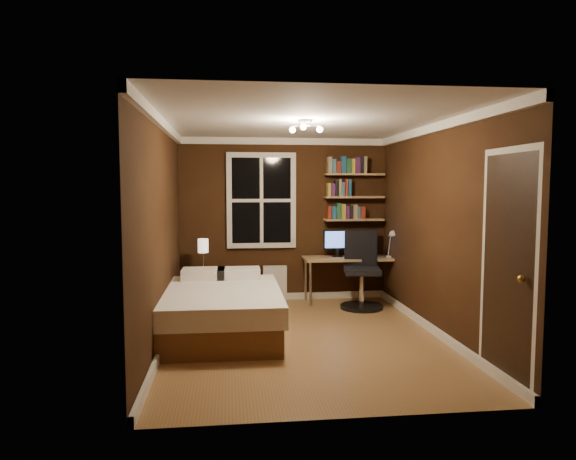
{
  "coord_description": "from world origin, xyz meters",
  "views": [
    {
      "loc": [
        -0.86,
        -5.79,
        1.76
      ],
      "look_at": [
        -0.13,
        0.45,
        1.23
      ],
      "focal_mm": 32.0,
      "sensor_mm": 36.0,
      "label": 1
    }
  ],
  "objects": [
    {
      "name": "door_knob",
      "position": [
        1.55,
        -1.85,
        1.0
      ],
      "size": [
        0.06,
        0.06,
        0.06
      ],
      "primitive_type": "sphere",
      "color": "gold",
      "rests_on": "door"
    },
    {
      "name": "radiator",
      "position": [
        -0.15,
        2.0,
        0.27
      ],
      "size": [
        0.36,
        0.13,
        0.54
      ],
      "primitive_type": "cube",
      "color": "silver",
      "rests_on": "ground"
    },
    {
      "name": "books_row_upper",
      "position": [
        1.08,
        1.98,
        2.08
      ],
      "size": [
        0.54,
        0.16,
        0.23
      ],
      "primitive_type": null,
      "color": "#224F2D",
      "rests_on": "bookshelf_upper"
    },
    {
      "name": "floor",
      "position": [
        0.0,
        0.0,
        0.0
      ],
      "size": [
        4.2,
        4.2,
        0.0
      ],
      "primitive_type": "plane",
      "color": "#8E6038",
      "rests_on": "ground"
    },
    {
      "name": "bookshelf_lower",
      "position": [
        1.08,
        1.98,
        1.25
      ],
      "size": [
        0.92,
        0.22,
        0.03
      ],
      "primitive_type": "cube",
      "color": "#98764A",
      "rests_on": "wall_back"
    },
    {
      "name": "office_chair",
      "position": [
        1.06,
        1.4,
        0.44
      ],
      "size": [
        0.61,
        0.61,
        1.12
      ],
      "rotation": [
        0.0,
        0.0,
        -0.16
      ],
      "color": "black",
      "rests_on": "ground"
    },
    {
      "name": "bookshelf_middle",
      "position": [
        1.08,
        1.98,
        1.6
      ],
      "size": [
        0.92,
        0.22,
        0.03
      ],
      "primitive_type": "cube",
      "color": "#98764A",
      "rests_on": "wall_back"
    },
    {
      "name": "monitor_left",
      "position": [
        0.8,
        1.88,
        0.9
      ],
      "size": [
        0.43,
        0.12,
        0.42
      ],
      "primitive_type": null,
      "color": "black",
      "rests_on": "desk"
    },
    {
      "name": "bed",
      "position": [
        -0.97,
        0.28,
        0.29
      ],
      "size": [
        1.46,
        2.01,
        0.68
      ],
      "rotation": [
        0.0,
        0.0,
        -0.01
      ],
      "color": "brown",
      "rests_on": "ground"
    },
    {
      "name": "ceiling_fixture",
      "position": [
        0.0,
        -0.1,
        2.4
      ],
      "size": [
        0.44,
        0.44,
        0.18
      ],
      "primitive_type": null,
      "color": "beige",
      "rests_on": "ceiling"
    },
    {
      "name": "monitor_right",
      "position": [
        1.22,
        1.88,
        0.9
      ],
      "size": [
        0.43,
        0.12,
        0.42
      ],
      "primitive_type": null,
      "color": "black",
      "rests_on": "desk"
    },
    {
      "name": "door",
      "position": [
        1.59,
        -1.55,
        1.02
      ],
      "size": [
        0.03,
        0.82,
        2.05
      ],
      "primitive_type": null,
      "color": "black",
      "rests_on": "ground"
    },
    {
      "name": "bookshelf_upper",
      "position": [
        1.08,
        1.98,
        1.95
      ],
      "size": [
        0.92,
        0.22,
        0.03
      ],
      "primitive_type": "cube",
      "color": "#98764A",
      "rests_on": "wall_back"
    },
    {
      "name": "nightstand",
      "position": [
        -1.22,
        1.65,
        0.29
      ],
      "size": [
        0.56,
        0.56,
        0.58
      ],
      "primitive_type": "cube",
      "rotation": [
        0.0,
        0.0,
        0.26
      ],
      "color": "brown",
      "rests_on": "ground"
    },
    {
      "name": "books_row_middle",
      "position": [
        1.08,
        1.98,
        1.73
      ],
      "size": [
        0.42,
        0.16,
        0.23
      ],
      "primitive_type": null,
      "color": "navy",
      "rests_on": "bookshelf_middle"
    },
    {
      "name": "bedside_lamp",
      "position": [
        -1.22,
        1.65,
        0.79
      ],
      "size": [
        0.15,
        0.15,
        0.44
      ],
      "primitive_type": null,
      "color": "white",
      "rests_on": "nightstand"
    },
    {
      "name": "books_row_lower",
      "position": [
        1.08,
        1.98,
        1.38
      ],
      "size": [
        0.54,
        0.16,
        0.23
      ],
      "primitive_type": null,
      "color": "maroon",
      "rests_on": "bookshelf_lower"
    },
    {
      "name": "wall_back",
      "position": [
        0.0,
        2.1,
        1.25
      ],
      "size": [
        3.2,
        0.04,
        2.5
      ],
      "primitive_type": "cube",
      "color": "black",
      "rests_on": "ground"
    },
    {
      "name": "wall_left",
      "position": [
        -1.6,
        0.0,
        1.25
      ],
      "size": [
        0.04,
        4.2,
        2.5
      ],
      "primitive_type": "cube",
      "color": "black",
      "rests_on": "ground"
    },
    {
      "name": "ceiling",
      "position": [
        0.0,
        0.0,
        2.5
      ],
      "size": [
        3.2,
        4.2,
        0.02
      ],
      "primitive_type": "cube",
      "color": "white",
      "rests_on": "wall_back"
    },
    {
      "name": "desk",
      "position": [
        1.0,
        1.81,
        0.63
      ],
      "size": [
        1.45,
        0.54,
        0.69
      ],
      "color": "#98764A",
      "rests_on": "ground"
    },
    {
      "name": "wall_right",
      "position": [
        1.6,
        0.0,
        1.25
      ],
      "size": [
        0.04,
        4.2,
        2.5
      ],
      "primitive_type": "cube",
      "color": "black",
      "rests_on": "ground"
    },
    {
      "name": "desk_lamp",
      "position": [
        1.58,
        1.67,
        0.91
      ],
      "size": [
        0.14,
        0.32,
        0.44
      ],
      "primitive_type": null,
      "color": "silver",
      "rests_on": "desk"
    },
    {
      "name": "window",
      "position": [
        -0.35,
        2.06,
        1.55
      ],
      "size": [
        1.06,
        0.06,
        1.46
      ],
      "primitive_type": "cube",
      "color": "silver",
      "rests_on": "wall_back"
    }
  ]
}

